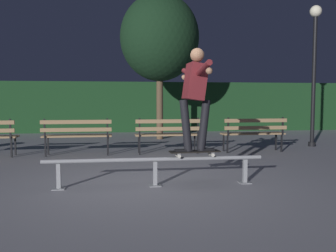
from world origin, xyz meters
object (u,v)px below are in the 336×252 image
(grind_rail, at_px, (155,165))
(park_bench_left_center, at_px, (77,133))
(skateboard, at_px, (195,152))
(lamp_post_right, at_px, (314,58))
(skateboarder, at_px, (195,90))
(park_bench_rightmost, at_px, (254,131))
(tree_behind_benches, at_px, (160,38))
(park_bench_right_center, at_px, (168,132))

(grind_rail, distance_m, park_bench_left_center, 3.52)
(skateboard, relative_size, park_bench_left_center, 0.49)
(skateboard, bearing_deg, lamp_post_right, 43.56)
(skateboard, relative_size, skateboarder, 0.51)
(grind_rail, relative_size, park_bench_rightmost, 2.07)
(grind_rail, bearing_deg, tree_behind_benches, 83.02)
(grind_rail, height_order, tree_behind_benches, tree_behind_benches)
(park_bench_left_center, height_order, lamp_post_right, lamp_post_right)
(lamp_post_right, bearing_deg, park_bench_left_center, -172.38)
(skateboarder, xyz_separation_m, park_bench_rightmost, (2.18, 3.17, -0.91))
(skateboarder, height_order, park_bench_rightmost, skateboarder)
(skateboard, height_order, lamp_post_right, lamp_post_right)
(skateboarder, relative_size, tree_behind_benches, 0.33)
(skateboarder, bearing_deg, lamp_post_right, 43.58)
(grind_rail, height_order, park_bench_rightmost, park_bench_rightmost)
(park_bench_right_center, bearing_deg, lamp_post_right, 11.43)
(skateboarder, bearing_deg, park_bench_right_center, 89.59)
(park_bench_rightmost, xyz_separation_m, tree_behind_benches, (-2.00, 3.34, 2.81))
(grind_rail, xyz_separation_m, tree_behind_benches, (0.80, 6.51, 3.02))
(skateboarder, xyz_separation_m, park_bench_left_center, (-2.13, 3.17, -0.91))
(park_bench_right_center, distance_m, tree_behind_benches, 4.37)
(skateboard, relative_size, lamp_post_right, 0.20)
(skateboard, xyz_separation_m, lamp_post_right, (4.23, 4.02, 1.97))
(skateboard, height_order, skateboarder, skateboarder)
(grind_rail, relative_size, skateboard, 4.20)
(grind_rail, xyz_separation_m, lamp_post_right, (4.84, 4.02, 2.15))
(skateboard, relative_size, park_bench_rightmost, 0.49)
(park_bench_left_center, xyz_separation_m, park_bench_rightmost, (4.31, 0.00, 0.00))
(skateboard, xyz_separation_m, tree_behind_benches, (0.19, 6.51, 2.84))
(skateboarder, bearing_deg, tree_behind_benches, 88.39)
(skateboard, relative_size, tree_behind_benches, 0.17)
(park_bench_left_center, bearing_deg, park_bench_right_center, 0.00)
(park_bench_left_center, bearing_deg, skateboarder, -56.09)
(skateboarder, relative_size, park_bench_right_center, 0.97)
(skateboard, bearing_deg, park_bench_right_center, 89.54)
(grind_rail, bearing_deg, park_bench_left_center, 115.59)
(park_bench_left_center, height_order, park_bench_right_center, same)
(skateboarder, bearing_deg, park_bench_rightmost, 55.53)
(park_bench_right_center, relative_size, lamp_post_right, 0.41)
(park_bench_right_center, distance_m, lamp_post_right, 4.71)
(park_bench_right_center, bearing_deg, skateboarder, -90.41)
(skateboarder, xyz_separation_m, park_bench_right_center, (0.02, 3.17, -0.91))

